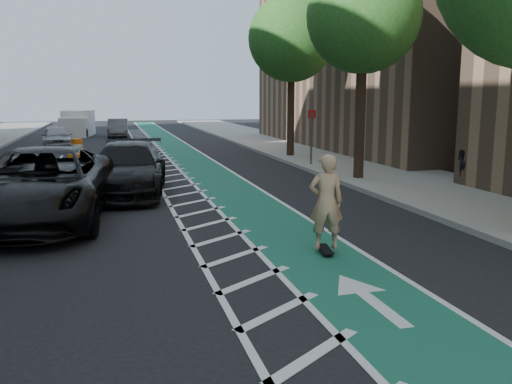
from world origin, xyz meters
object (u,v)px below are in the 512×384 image
object	(u,v)px
suv_far	(128,169)
barrel_a	(64,181)
suv_near	(43,185)
skateboarder	(326,202)

from	to	relation	value
suv_far	barrel_a	bearing A→B (deg)	-177.58
suv_near	suv_far	bearing A→B (deg)	63.06
suv_far	barrel_a	size ratio (longest dim) A/B	5.68
suv_near	suv_far	distance (m)	3.97
suv_far	skateboarder	bearing A→B (deg)	-57.92
suv_near	barrel_a	world-z (taller)	suv_near
suv_near	skateboarder	bearing A→B (deg)	-32.11
skateboarder	barrel_a	distance (m)	9.63
skateboarder	suv_far	distance (m)	8.50
skateboarder	suv_far	world-z (taller)	skateboarder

